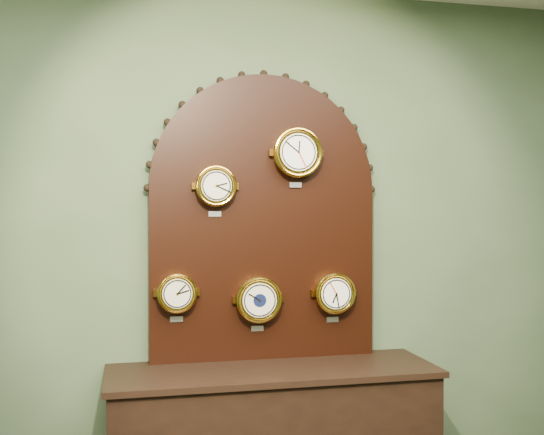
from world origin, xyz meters
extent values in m
plane|color=#465B3E|center=(0.00, 2.50, 1.40)|extent=(4.00, 0.00, 4.00)
cube|color=black|center=(0.00, 2.45, 1.28)|extent=(1.20, 0.06, 0.90)
cylinder|color=black|center=(0.00, 2.45, 1.73)|extent=(1.20, 0.06, 1.20)
cylinder|color=gold|center=(-0.27, 2.39, 1.74)|extent=(0.20, 0.08, 0.20)
torus|color=gold|center=(-0.27, 2.36, 1.74)|extent=(0.21, 0.02, 0.21)
cylinder|color=beige|center=(-0.27, 2.35, 1.74)|extent=(0.16, 0.01, 0.16)
cube|color=silver|center=(-0.27, 2.42, 1.60)|extent=(0.07, 0.01, 0.03)
cylinder|color=gold|center=(0.17, 2.39, 1.92)|extent=(0.25, 0.08, 0.25)
torus|color=gold|center=(0.17, 2.36, 1.92)|extent=(0.27, 0.02, 0.27)
cylinder|color=white|center=(0.17, 2.35, 1.92)|extent=(0.20, 0.01, 0.20)
cube|color=silver|center=(0.17, 2.42, 1.75)|extent=(0.07, 0.01, 0.03)
cylinder|color=gold|center=(-0.46, 2.39, 1.20)|extent=(0.19, 0.08, 0.19)
torus|color=gold|center=(-0.46, 2.36, 1.20)|extent=(0.20, 0.02, 0.20)
cylinder|color=beige|center=(-0.46, 2.35, 1.20)|extent=(0.15, 0.01, 0.15)
cube|color=silver|center=(-0.46, 2.42, 1.06)|extent=(0.06, 0.01, 0.03)
cylinder|color=gold|center=(-0.04, 2.39, 1.15)|extent=(0.22, 0.08, 0.22)
torus|color=gold|center=(-0.04, 2.36, 1.15)|extent=(0.24, 0.02, 0.24)
cylinder|color=beige|center=(-0.04, 2.35, 1.15)|extent=(0.18, 0.01, 0.18)
cube|color=silver|center=(-0.04, 2.42, 0.99)|extent=(0.07, 0.01, 0.03)
cylinder|color=#0C1437|center=(-0.04, 2.35, 1.15)|extent=(0.07, 0.00, 0.07)
cylinder|color=gold|center=(0.37, 2.39, 1.17)|extent=(0.20, 0.08, 0.20)
torus|color=gold|center=(0.37, 2.36, 1.17)|extent=(0.22, 0.02, 0.22)
cylinder|color=white|center=(0.37, 2.35, 1.17)|extent=(0.16, 0.01, 0.16)
cube|color=silver|center=(0.37, 2.42, 1.03)|extent=(0.06, 0.01, 0.03)
camera|label=1|loc=(-0.71, -0.93, 1.63)|focal=43.13mm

